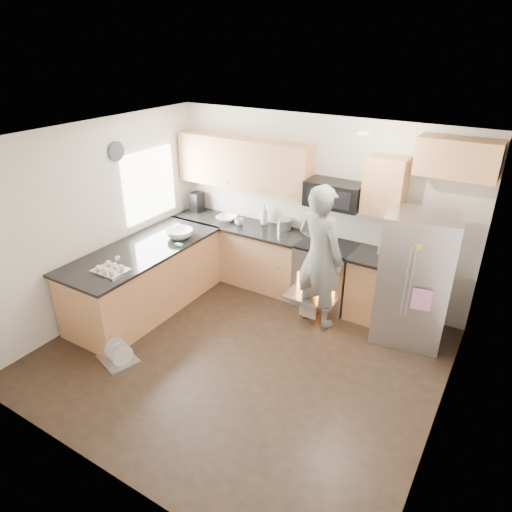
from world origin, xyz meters
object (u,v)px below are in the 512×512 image
Objects in this scene: refrigerator at (413,279)px; dish_rack at (117,355)px; person at (320,257)px; stove_range at (326,260)px.

refrigerator is 3.70m from dish_rack.
person is 2.78m from dish_rack.
dish_rack is at bearing -150.87° from refrigerator.
dish_rack is (-1.67, -2.04, -0.89)m from person.
refrigerator is 1.17m from person.
stove_range reaches higher than refrigerator.
stove_range is 1.06× the size of refrigerator.
person reaches higher than refrigerator.
dish_rack is at bearing 66.93° from person.
refrigerator is (1.25, -0.24, 0.17)m from stove_range.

